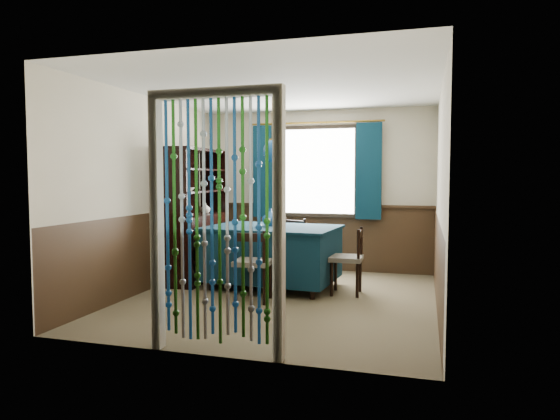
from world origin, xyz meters
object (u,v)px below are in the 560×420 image
(vase_table, at_px, (270,218))
(pendant_lamp, at_px, (272,151))
(chair_left, at_px, (204,247))
(bowl_shelf, at_px, (187,189))
(dining_table, at_px, (272,252))
(chair_far, at_px, (289,246))
(sideboard, at_px, (195,235))
(chair_near, at_px, (253,263))
(chair_right, at_px, (349,259))
(vase_sideboard, at_px, (205,207))

(vase_table, bearing_deg, pendant_lamp, -57.20)
(chair_left, relative_size, vase_table, 4.37)
(vase_table, distance_m, bowl_shelf, 1.21)
(chair_left, bearing_deg, dining_table, 77.11)
(chair_far, distance_m, sideboard, 1.39)
(chair_left, distance_m, pendant_lamp, 1.67)
(chair_near, relative_size, bowl_shelf, 3.98)
(chair_far, height_order, pendant_lamp, pendant_lamp)
(vase_table, xyz_separation_m, bowl_shelf, (-1.13, -0.18, 0.38))
(chair_near, bearing_deg, chair_right, 28.52)
(bowl_shelf, bearing_deg, chair_right, 0.03)
(pendant_lamp, bearing_deg, dining_table, 0.00)
(chair_near, height_order, chair_right, chair_near)
(dining_table, relative_size, chair_left, 1.91)
(dining_table, xyz_separation_m, sideboard, (-1.25, 0.25, 0.17))
(chair_far, xyz_separation_m, chair_right, (0.99, -0.85, -0.01))
(dining_table, distance_m, chair_far, 0.76)
(dining_table, relative_size, chair_far, 2.08)
(chair_near, xyz_separation_m, sideboard, (-1.24, 1.03, 0.18))
(pendant_lamp, distance_m, vase_sideboard, 1.51)
(chair_left, bearing_deg, vase_table, 81.91)
(pendant_lamp, height_order, vase_sideboard, pendant_lamp)
(chair_near, xyz_separation_m, chair_left, (-1.02, 0.87, 0.04))
(chair_right, relative_size, bowl_shelf, 3.89)
(dining_table, bearing_deg, bowl_shelf, -171.23)
(chair_right, bearing_deg, bowl_shelf, 88.76)
(pendant_lamp, bearing_deg, chair_left, 174.92)
(chair_far, bearing_deg, chair_right, 159.25)
(dining_table, xyz_separation_m, bowl_shelf, (-1.19, -0.09, 0.83))
(chair_near, bearing_deg, sideboard, 135.13)
(chair_right, bearing_deg, chair_near, 122.57)
(chair_left, relative_size, pendant_lamp, 1.09)
(sideboard, relative_size, vase_table, 8.80)
(pendant_lamp, distance_m, vase_table, 0.89)
(chair_far, bearing_deg, dining_table, 107.43)
(dining_table, relative_size, sideboard, 0.95)
(vase_table, distance_m, vase_sideboard, 1.21)
(bowl_shelf, xyz_separation_m, vase_sideboard, (0.00, 0.59, -0.28))
(chair_right, bearing_deg, chair_left, 83.64)
(chair_near, distance_m, chair_left, 1.34)
(vase_sideboard, bearing_deg, sideboard, -103.66)
(chair_far, height_order, sideboard, sideboard)
(dining_table, bearing_deg, vase_sideboard, 161.67)
(sideboard, bearing_deg, vase_sideboard, 72.66)
(sideboard, xyz_separation_m, bowl_shelf, (0.06, -0.34, 0.66))
(sideboard, bearing_deg, chair_left, -38.67)
(bowl_shelf, bearing_deg, vase_sideboard, 90.00)
(chair_far, bearing_deg, vase_table, 102.42)
(chair_far, height_order, bowl_shelf, bowl_shelf)
(chair_right, distance_m, vase_sideboard, 2.36)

